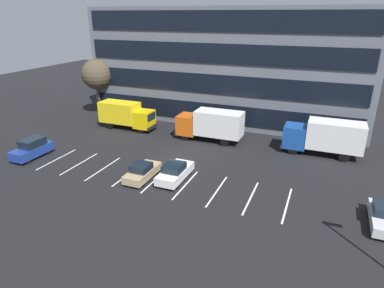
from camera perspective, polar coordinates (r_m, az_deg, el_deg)
The scene contains 10 objects.
ground_plane at distance 32.97m, azimuth -2.71°, elevation -2.93°, with size 120.00×120.00×0.00m, color black.
office_building at distance 47.34m, azimuth 6.60°, elevation 13.51°, with size 35.70×13.64×14.40m.
lot_markings at distance 29.66m, azimuth -6.09°, elevation -5.94°, with size 22.54×5.40×0.01m.
box_truck_orange at distance 37.68m, azimuth 3.22°, elevation 3.45°, with size 7.59×2.51×3.52m.
box_truck_yellow_all at distance 42.63m, azimuth -11.19°, elevation 5.02°, with size 7.10×2.35×3.29m.
box_truck_blue at distance 36.27m, azimuth 21.68°, elevation 1.28°, with size 7.79×2.58×3.61m.
suv_navy at distance 37.17m, azimuth -25.61°, elevation -0.69°, with size 1.79×4.23×1.91m.
sedan_white at distance 29.10m, azimuth -2.93°, elevation -4.78°, with size 1.84×4.39×1.57m.
sedan_tan at distance 29.55m, azimuth -8.48°, elevation -4.68°, with size 1.70×4.07×1.46m.
bare_tree at distance 48.90m, azimuth -15.95°, elevation 11.34°, with size 4.17×4.17×7.82m.
Camera 1 is at (12.88, -27.16, 13.54)m, focal length 31.26 mm.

